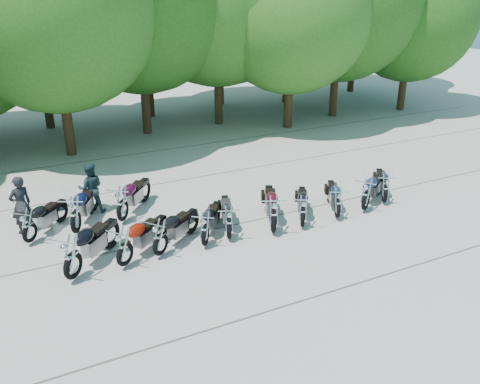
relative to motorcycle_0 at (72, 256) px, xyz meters
name	(u,v)px	position (x,y,z in m)	size (l,w,h in m)	color
ground	(263,243)	(5.35, -0.45, -0.73)	(90.00, 90.00, 0.00)	gray
tree_3	(52,5)	(1.78, 10.79, 5.59)	(8.70, 8.70, 10.67)	#3A2614
tree_6	(292,12)	(12.90, 10.36, 5.08)	(8.00, 8.00, 9.82)	#3A2614
tree_8	(411,14)	(21.18, 10.75, 4.75)	(7.53, 7.53, 9.25)	#3A2614
tree_11	(35,19)	(1.58, 15.97, 4.77)	(7.56, 7.56, 9.28)	#3A2614
tree_12	(144,11)	(7.15, 16.01, 5.00)	(7.88, 7.88, 9.67)	#3A2614
tree_13	(219,3)	(12.04, 17.02, 5.31)	(8.31, 8.31, 10.20)	#3A2614
tree_14	(289,6)	(16.03, 15.64, 5.10)	(8.02, 8.02, 9.84)	#3A2614
motorcycle_0	(72,256)	(0.00, 0.00, 0.00)	(0.78, 2.57, 1.45)	black
motorcycle_1	(124,246)	(1.36, 0.05, -0.06)	(0.71, 2.35, 1.33)	maroon
motorcycle_2	(160,236)	(2.40, 0.16, -0.08)	(0.70, 2.28, 1.29)	black
motorcycle_3	(205,228)	(3.75, 0.13, -0.11)	(0.66, 2.17, 1.23)	black
motorcycle_4	(229,221)	(4.55, 0.21, -0.11)	(0.66, 2.18, 1.23)	black
motorcycle_5	(274,213)	(5.94, -0.04, -0.03)	(0.76, 2.48, 1.40)	#3B0813
motorcycle_6	(303,210)	(6.97, -0.11, -0.12)	(0.66, 2.16, 1.22)	black
motorcycle_7	(338,202)	(8.34, -0.06, -0.13)	(0.65, 2.13, 1.20)	#0C1D37
motorcycle_8	(366,194)	(9.55, -0.02, -0.07)	(0.70, 2.31, 1.31)	#0E1E3E
motorcycle_9	(385,188)	(10.57, 0.21, -0.13)	(0.65, 2.12, 1.20)	black
motorcycle_10	(29,225)	(-0.78, 2.64, -0.11)	(0.66, 2.18, 1.23)	black
motorcycle_11	(75,214)	(0.54, 2.64, -0.03)	(0.75, 2.48, 1.40)	#0D103B
motorcycle_12	(122,203)	(2.04, 2.83, -0.03)	(0.75, 2.45, 1.39)	#3A0822
rider_0	(21,205)	(-0.87, 3.53, 0.19)	(0.67, 0.44, 1.84)	black
rider_1	(91,188)	(1.33, 4.07, 0.14)	(0.84, 0.66, 1.74)	#1C313A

